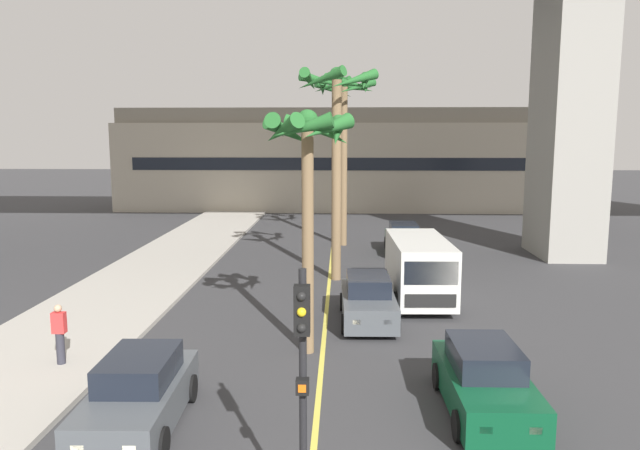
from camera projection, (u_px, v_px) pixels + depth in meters
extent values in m
cube|color=#ADA89E|center=(49.00, 346.00, 17.51)|extent=(4.80, 80.00, 0.15)
cube|color=#DBCC4C|center=(329.00, 284.00, 25.13)|extent=(0.14, 56.00, 0.01)
cube|color=gray|center=(570.00, 106.00, 30.18)|extent=(2.80, 4.40, 15.26)
cube|color=#BCB29E|center=(336.00, 166.00, 51.46)|extent=(36.21, 8.00, 7.17)
cube|color=gray|center=(337.00, 117.00, 50.84)|extent=(35.49, 7.20, 1.20)
cube|color=black|center=(336.00, 164.00, 47.43)|extent=(32.59, 0.04, 1.00)
cube|color=#4C5156|center=(368.00, 305.00, 20.01)|extent=(1.78, 4.13, 0.80)
cube|color=black|center=(368.00, 284.00, 20.06)|extent=(1.43, 2.08, 0.60)
cube|color=#F2EDCC|center=(388.00, 322.00, 18.01)|extent=(0.24, 0.08, 0.14)
cube|color=#F2EDCC|center=(357.00, 322.00, 18.03)|extent=(0.24, 0.08, 0.14)
cylinder|color=black|center=(396.00, 324.00, 18.78)|extent=(0.23, 0.64, 0.64)
cylinder|color=black|center=(345.00, 324.00, 18.81)|extent=(0.23, 0.64, 0.64)
cylinder|color=black|center=(389.00, 302.00, 21.29)|extent=(0.23, 0.64, 0.64)
cylinder|color=black|center=(343.00, 302.00, 21.32)|extent=(0.23, 0.64, 0.64)
cube|color=#0C4728|center=(485.00, 388.00, 13.41)|extent=(1.74, 4.12, 0.80)
cube|color=black|center=(484.00, 357.00, 13.45)|extent=(1.41, 2.06, 0.60)
cube|color=#F2EDCC|center=(535.00, 430.00, 11.40)|extent=(0.24, 0.08, 0.14)
cube|color=#F2EDCC|center=(486.00, 429.00, 11.42)|extent=(0.24, 0.08, 0.14)
cylinder|color=black|center=(539.00, 427.00, 12.17)|extent=(0.23, 0.64, 0.64)
cylinder|color=black|center=(459.00, 426.00, 12.21)|extent=(0.23, 0.64, 0.64)
cylinder|color=black|center=(505.00, 377.00, 14.68)|extent=(0.23, 0.64, 0.64)
cylinder|color=black|center=(438.00, 376.00, 14.72)|extent=(0.23, 0.64, 0.64)
cube|color=#0C4728|center=(404.00, 242.00, 31.85)|extent=(1.70, 4.10, 0.80)
cube|color=black|center=(404.00, 229.00, 31.89)|extent=(1.40, 2.05, 0.60)
cube|color=#F2EDCC|center=(417.00, 248.00, 29.84)|extent=(0.24, 0.08, 0.14)
cube|color=#F2EDCC|center=(398.00, 248.00, 29.87)|extent=(0.24, 0.08, 0.14)
cylinder|color=black|center=(422.00, 251.00, 30.60)|extent=(0.22, 0.64, 0.64)
cylinder|color=black|center=(390.00, 251.00, 30.66)|extent=(0.22, 0.64, 0.64)
cylinder|color=black|center=(416.00, 243.00, 33.11)|extent=(0.22, 0.64, 0.64)
cylinder|color=black|center=(387.00, 242.00, 33.17)|extent=(0.22, 0.64, 0.64)
cube|color=#4C5156|center=(139.00, 402.00, 12.73)|extent=(1.81, 4.15, 0.80)
cube|color=black|center=(139.00, 368.00, 12.78)|extent=(1.45, 2.09, 0.60)
cube|color=#F2EDCC|center=(130.00, 448.00, 10.73)|extent=(0.24, 0.09, 0.14)
cube|color=#F2EDCC|center=(78.00, 448.00, 10.74)|extent=(0.24, 0.09, 0.14)
cylinder|color=black|center=(161.00, 444.00, 11.51)|extent=(0.24, 0.65, 0.64)
cylinder|color=black|center=(77.00, 443.00, 11.52)|extent=(0.24, 0.65, 0.64)
cylinder|color=black|center=(190.00, 388.00, 14.02)|extent=(0.24, 0.65, 0.64)
cylinder|color=black|center=(122.00, 388.00, 14.04)|extent=(0.24, 0.65, 0.64)
cube|color=silver|center=(419.00, 267.00, 22.46)|extent=(2.15, 5.26, 2.10)
cube|color=black|center=(431.00, 273.00, 19.88)|extent=(1.80, 0.13, 0.80)
cube|color=black|center=(431.00, 301.00, 19.95)|extent=(1.70, 0.11, 0.44)
cylinder|color=black|center=(452.00, 302.00, 21.05)|extent=(0.28, 0.77, 0.76)
cylinder|color=black|center=(398.00, 302.00, 21.06)|extent=(0.28, 0.77, 0.76)
cylinder|color=black|center=(436.00, 281.00, 24.13)|extent=(0.28, 0.77, 0.76)
cylinder|color=black|center=(389.00, 281.00, 24.15)|extent=(0.28, 0.77, 0.76)
cylinder|color=black|center=(303.00, 401.00, 9.27)|extent=(0.12, 0.12, 4.20)
cube|color=black|center=(302.00, 310.00, 8.91)|extent=(0.24, 0.20, 0.76)
sphere|color=black|center=(301.00, 296.00, 8.78)|extent=(0.14, 0.14, 0.14)
sphere|color=yellow|center=(302.00, 312.00, 8.81)|extent=(0.14, 0.14, 0.14)
sphere|color=black|center=(302.00, 328.00, 8.85)|extent=(0.14, 0.14, 0.14)
cube|color=black|center=(302.00, 386.00, 9.11)|extent=(0.20, 0.16, 0.24)
cube|color=orange|center=(302.00, 388.00, 9.03)|extent=(0.12, 0.03, 0.12)
cylinder|color=brown|center=(344.00, 167.00, 33.53)|extent=(0.39, 0.39, 8.90)
sphere|color=#236028|center=(344.00, 82.00, 32.85)|extent=(0.60, 0.60, 0.60)
cone|color=#236028|center=(366.00, 88.00, 32.81)|extent=(0.52, 2.39, 1.02)
cone|color=#236028|center=(355.00, 88.00, 33.83)|extent=(2.24, 1.67, 0.88)
cone|color=#236028|center=(334.00, 90.00, 33.93)|extent=(2.29, 1.55, 1.08)
cone|color=#236028|center=(323.00, 88.00, 32.91)|extent=(0.50, 2.39, 1.03)
cone|color=#236028|center=(332.00, 86.00, 31.95)|extent=(2.23, 1.68, 0.94)
cone|color=#236028|center=(357.00, 87.00, 31.93)|extent=(2.19, 1.75, 1.05)
cylinder|color=brown|center=(336.00, 181.00, 25.39)|extent=(0.41, 0.41, 8.52)
sphere|color=#236028|center=(337.00, 74.00, 24.74)|extent=(0.60, 0.60, 0.60)
cone|color=#236028|center=(364.00, 83.00, 24.67)|extent=(0.61, 2.33, 1.08)
cone|color=#236028|center=(348.00, 83.00, 25.78)|extent=(2.28, 1.38, 0.94)
cone|color=#236028|center=(324.00, 81.00, 25.78)|extent=(2.24, 1.50, 0.82)
cone|color=#236028|center=(310.00, 81.00, 24.97)|extent=(0.75, 2.35, 0.93)
cone|color=#236028|center=(321.00, 80.00, 23.87)|extent=(2.17, 1.65, 1.00)
cone|color=#236028|center=(354.00, 80.00, 23.87)|extent=(2.10, 1.76, 1.04)
cylinder|color=brown|center=(308.00, 242.00, 16.80)|extent=(0.33, 0.33, 6.43)
sphere|color=#236028|center=(307.00, 120.00, 16.30)|extent=(0.60, 0.60, 0.60)
cone|color=#236028|center=(337.00, 133.00, 16.28)|extent=(0.54, 1.69, 1.02)
cone|color=#236028|center=(327.00, 133.00, 16.94)|extent=(1.56, 1.41, 1.01)
cone|color=#236028|center=(312.00, 128.00, 17.12)|extent=(1.71, 0.62, 0.81)
cone|color=#236028|center=(289.00, 133.00, 16.96)|extent=(1.52, 1.45, 1.03)
cone|color=#236028|center=(278.00, 129.00, 16.43)|extent=(0.58, 1.71, 0.85)
cone|color=#236028|center=(282.00, 131.00, 15.89)|extent=(1.36, 1.60, 0.96)
cone|color=#236028|center=(303.00, 128.00, 15.54)|extent=(1.71, 0.61, 0.84)
cone|color=#236028|center=(328.00, 129.00, 15.74)|extent=(1.51, 1.48, 0.86)
cylinder|color=#2D2D38|center=(61.00, 348.00, 15.95)|extent=(0.22, 0.22, 0.85)
cube|color=red|center=(59.00, 323.00, 15.84)|extent=(0.34, 0.22, 0.56)
sphere|color=tan|center=(58.00, 308.00, 15.78)|extent=(0.20, 0.20, 0.20)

